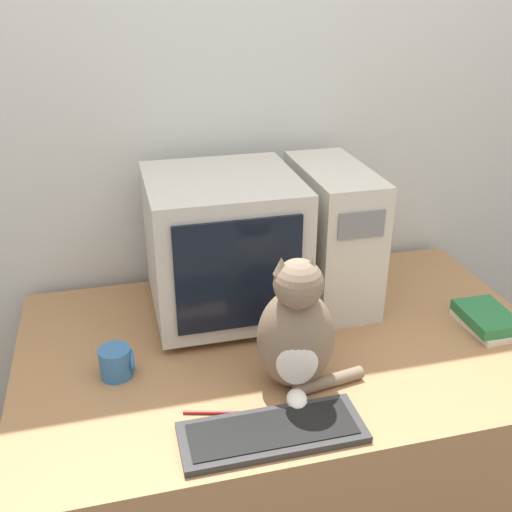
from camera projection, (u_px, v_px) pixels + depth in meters
name	position (u px, v px, depth m)	size (l,w,h in m)	color
wall_back	(243.00, 122.00, 1.98)	(7.00, 0.05, 2.50)	silver
desk	(284.00, 438.00, 1.90)	(1.52, 0.94, 0.73)	#9E7047
crt_monitor	(223.00, 245.00, 1.80)	(0.44, 0.44, 0.44)	#BCB7AD
computer_tower	(332.00, 234.00, 1.90)	(0.20, 0.43, 0.43)	beige
keyboard	(272.00, 432.00, 1.38)	(0.43, 0.16, 0.02)	#2D2D2D
cat	(297.00, 333.00, 1.48)	(0.29, 0.22, 0.38)	#7A6651
book_stack	(486.00, 319.00, 1.79)	(0.14, 0.20, 0.05)	beige
pen	(212.00, 413.00, 1.45)	(0.14, 0.05, 0.01)	maroon
mug	(117.00, 362.00, 1.57)	(0.09, 0.08, 0.08)	#33669E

